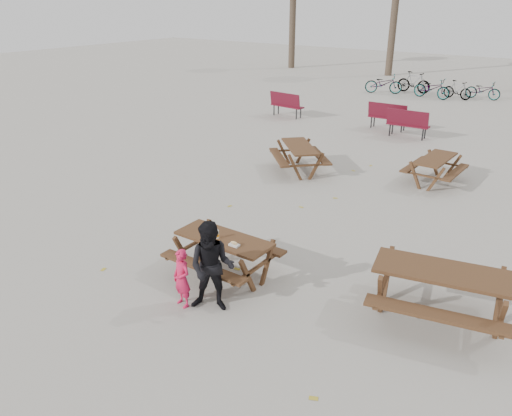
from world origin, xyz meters
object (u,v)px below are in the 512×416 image
Objects in this scene: soda_bottle at (217,234)px; adult at (212,267)px; main_picnic_table at (224,247)px; picnic_table_north at (299,158)px; child at (182,278)px; picnic_table_east at (440,295)px; food_tray at (234,245)px; picnic_table_far at (434,170)px.

soda_bottle is 0.11× the size of adult.
main_picnic_table is 1.16× the size of adult.
child is at bearing -28.83° from picnic_table_north.
picnic_table_north is at bearing 125.91° from picnic_table_east.
adult is at bearing -78.60° from food_tray.
child is (-0.31, -1.01, -0.28)m from food_tray.
child is 0.66× the size of adult.
child is 0.49× the size of picnic_table_east.
soda_bottle is 0.17× the size of child.
soda_bottle reaches higher than picnic_table_east.
adult is 0.86× the size of picnic_table_north.
main_picnic_table is 1.76× the size of child.
adult is at bearing 174.46° from picnic_table_far.
food_tray is 0.18× the size of child.
adult reaches higher than soda_bottle.
food_tray is at bearing 75.07° from adult.
child is 0.57× the size of picnic_table_north.
food_tray is 1.06× the size of soda_bottle.
picnic_table_north is (-1.97, 7.04, -0.12)m from child.
child reaches higher than soda_bottle.
soda_bottle is at bearing 171.24° from food_tray.
picnic_table_east is (3.61, 0.90, -0.14)m from main_picnic_table.
child is at bearing 178.49° from adult.
picnic_table_east is at bearing 17.93° from food_tray.
food_tray is 0.10× the size of picnic_table_north.
picnic_table_east is 1.14× the size of picnic_table_north.
child is 0.61× the size of picnic_table_far.
picnic_table_north is at bearing 108.14° from main_picnic_table.
food_tray is 7.45m from picnic_table_far.
picnic_table_north is at bearing 112.40° from picnic_table_far.
soda_bottle is (-0.08, -0.08, 0.26)m from main_picnic_table.
picnic_table_far is (1.24, 7.33, -0.43)m from food_tray.
picnic_table_east is 6.60m from picnic_table_far.
food_tray is 1.09m from child.
food_tray is 3.44m from picnic_table_east.
food_tray is 0.09× the size of picnic_table_east.
child is at bearing -83.55° from soda_bottle.
picnic_table_north is (-2.28, 6.03, -0.40)m from food_tray.
main_picnic_table is 1.08× the size of picnic_table_far.
main_picnic_table is at bearing 157.26° from food_tray.
main_picnic_table is 1.09m from adult.
main_picnic_table reaches higher than picnic_table_far.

